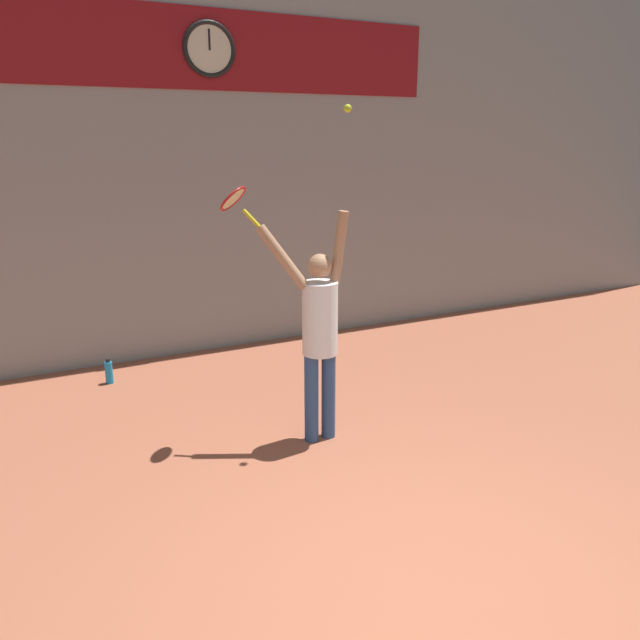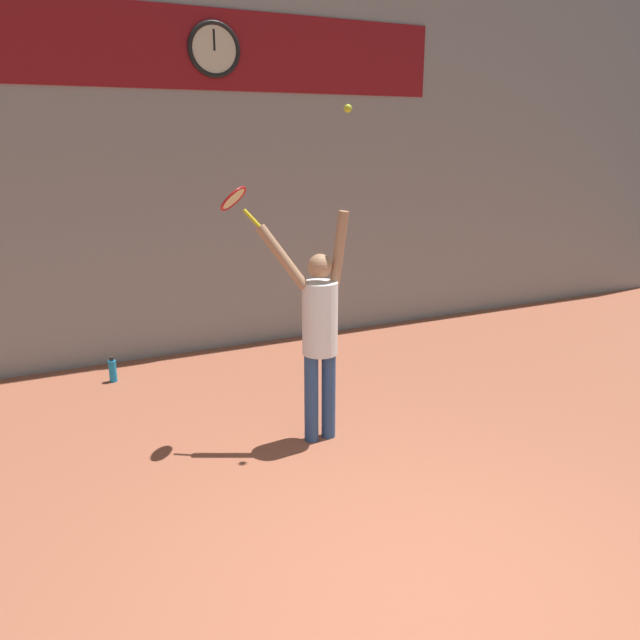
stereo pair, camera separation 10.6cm
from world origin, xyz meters
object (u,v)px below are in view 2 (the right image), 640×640
at_px(tennis_ball, 348,108).
at_px(water_bottle, 113,370).
at_px(tennis_racket, 235,200).
at_px(scoreboard_clock, 214,49).
at_px(tennis_player, 319,328).

distance_m(tennis_ball, water_bottle, 4.10).
bearing_deg(water_bottle, tennis_racket, -63.65).
distance_m(scoreboard_clock, tennis_player, 3.96).
bearing_deg(scoreboard_clock, tennis_ball, -85.54).
bearing_deg(tennis_player, water_bottle, 123.86).
xyz_separation_m(scoreboard_clock, tennis_player, (-0.01, -2.94, -2.65)).
distance_m(tennis_racket, tennis_ball, 1.22).
bearing_deg(tennis_ball, water_bottle, 127.34).
height_order(tennis_player, tennis_racket, tennis_racket).
relative_size(tennis_ball, water_bottle, 0.22).
relative_size(tennis_racket, tennis_ball, 5.52).
bearing_deg(water_bottle, tennis_player, -56.14).
bearing_deg(scoreboard_clock, tennis_player, -90.22).
height_order(scoreboard_clock, tennis_racket, scoreboard_clock).
height_order(tennis_racket, tennis_ball, tennis_ball).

